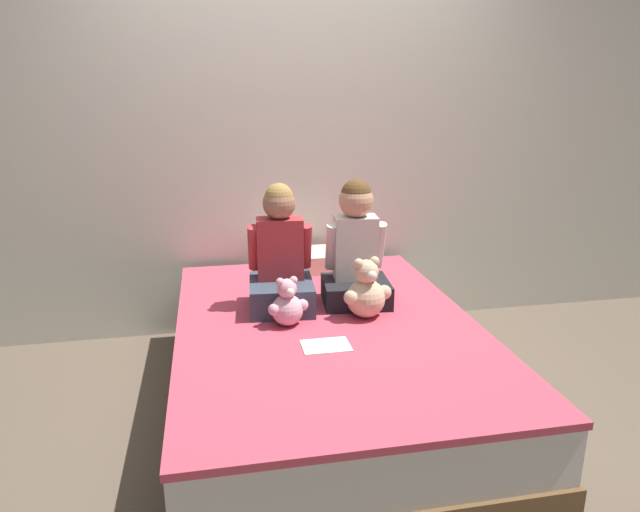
# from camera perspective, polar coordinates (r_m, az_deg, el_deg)

# --- Properties ---
(ground_plane) EXTENTS (14.00, 14.00, 0.00)m
(ground_plane) POSITION_cam_1_polar(r_m,az_deg,el_deg) (2.96, 0.67, -14.93)
(ground_plane) COLOR brown
(wall_behind_bed) EXTENTS (8.00, 0.06, 2.50)m
(wall_behind_bed) POSITION_cam_1_polar(r_m,az_deg,el_deg) (3.63, -2.90, 11.83)
(wall_behind_bed) COLOR silver
(wall_behind_bed) RESTS_ON ground_plane
(bed) EXTENTS (1.43, 2.04, 0.47)m
(bed) POSITION_cam_1_polar(r_m,az_deg,el_deg) (2.85, 0.68, -10.96)
(bed) COLOR brown
(bed) RESTS_ON ground_plane
(child_on_left) EXTENTS (0.34, 0.38, 0.63)m
(child_on_left) POSITION_cam_1_polar(r_m,az_deg,el_deg) (2.87, -3.98, -0.42)
(child_on_left) COLOR #384251
(child_on_left) RESTS_ON bed
(child_on_right) EXTENTS (0.36, 0.33, 0.64)m
(child_on_right) POSITION_cam_1_polar(r_m,az_deg,el_deg) (2.93, 3.59, 0.56)
(child_on_right) COLOR black
(child_on_right) RESTS_ON bed
(teddy_bear_held_by_left_child) EXTENTS (0.20, 0.15, 0.24)m
(teddy_bear_held_by_left_child) POSITION_cam_1_polar(r_m,az_deg,el_deg) (2.69, -3.28, -4.93)
(teddy_bear_held_by_left_child) COLOR #DBA3B2
(teddy_bear_held_by_left_child) RESTS_ON bed
(teddy_bear_held_by_right_child) EXTENTS (0.25, 0.19, 0.30)m
(teddy_bear_held_by_right_child) POSITION_cam_1_polar(r_m,az_deg,el_deg) (2.78, 4.64, -3.64)
(teddy_bear_held_by_right_child) COLOR #D1B78E
(teddy_bear_held_by_right_child) RESTS_ON bed
(pillow_at_headboard) EXTENTS (0.46, 0.30, 0.11)m
(pillow_at_headboard) POSITION_cam_1_polar(r_m,az_deg,el_deg) (3.51, -2.09, -0.48)
(pillow_at_headboard) COLOR beige
(pillow_at_headboard) RESTS_ON bed
(sign_card) EXTENTS (0.21, 0.15, 0.00)m
(sign_card) POSITION_cam_1_polar(r_m,az_deg,el_deg) (2.51, 0.59, -8.95)
(sign_card) COLOR white
(sign_card) RESTS_ON bed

